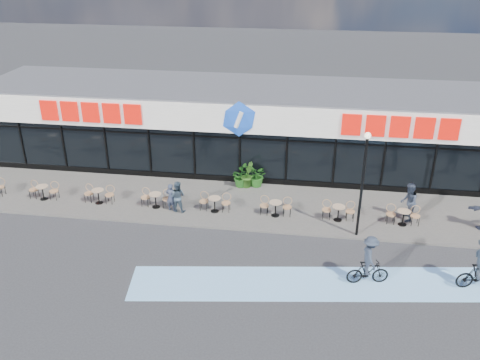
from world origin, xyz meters
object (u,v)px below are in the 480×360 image
object	(u,v)px
potted_plant_left	(240,176)
potted_plant_mid	(247,175)
patron_right	(177,196)
pedestrian_a	(409,202)
patron_left	(171,197)
cyclist_a	(369,263)
lamp_post	(363,176)
potted_plant_right	(257,176)

from	to	relation	value
potted_plant_left	potted_plant_mid	distance (m)	0.41
patron_right	pedestrian_a	bearing A→B (deg)	-171.26
patron_left	cyclist_a	distance (m)	10.06
lamp_post	potted_plant_right	bearing A→B (deg)	139.57
potted_plant_mid	potted_plant_right	distance (m)	0.54
pedestrian_a	potted_plant_right	bearing A→B (deg)	-100.22
pedestrian_a	patron_left	bearing A→B (deg)	-77.63
patron_left	cyclist_a	size ratio (longest dim) A/B	0.69
potted_plant_left	pedestrian_a	distance (m)	8.69
patron_left	potted_plant_mid	bearing A→B (deg)	-124.86
cyclist_a	patron_right	bearing A→B (deg)	153.14
potted_plant_mid	potted_plant_right	world-z (taller)	potted_plant_mid
lamp_post	potted_plant_right	xyz separation A→B (m)	(-5.00, 4.26, -2.29)
pedestrian_a	patron_right	bearing A→B (deg)	-77.42
cyclist_a	potted_plant_right	bearing A→B (deg)	124.02
pedestrian_a	cyclist_a	world-z (taller)	cyclist_a
potted_plant_right	potted_plant_left	bearing A→B (deg)	-173.95
lamp_post	patron_left	size ratio (longest dim) A/B	3.40
potted_plant_left	patron_right	bearing A→B (deg)	-129.22
pedestrian_a	lamp_post	bearing A→B (deg)	-45.80
potted_plant_mid	cyclist_a	size ratio (longest dim) A/B	0.66
patron_right	pedestrian_a	xyz separation A→B (m)	(10.92, 0.72, 0.15)
patron_left	lamp_post	bearing A→B (deg)	-175.05
pedestrian_a	potted_plant_mid	bearing A→B (deg)	-98.50
lamp_post	cyclist_a	xyz separation A→B (m)	(0.19, -3.43, -2.08)
patron_left	patron_right	xyz separation A→B (m)	(0.33, -0.02, 0.07)
potted_plant_right	pedestrian_a	world-z (taller)	pedestrian_a
potted_plant_mid	patron_right	size ratio (longest dim) A/B	0.87
patron_left	cyclist_a	bearing A→B (deg)	165.30
patron_left	potted_plant_left	bearing A→B (deg)	-121.35
patron_left	patron_right	distance (m)	0.34
potted_plant_right	patron_right	xyz separation A→B (m)	(-3.52, -3.27, 0.16)
potted_plant_mid	cyclist_a	distance (m)	9.51
patron_left	cyclist_a	xyz separation A→B (m)	(9.03, -4.43, 0.12)
potted_plant_mid	potted_plant_left	bearing A→B (deg)	-177.59
lamp_post	potted_plant_left	distance (m)	7.61
patron_left	patron_right	size ratio (longest dim) A/B	0.91
potted_plant_left	patron_right	distance (m)	4.10
pedestrian_a	cyclist_a	distance (m)	5.59
lamp_post	potted_plant_right	world-z (taller)	lamp_post
potted_plant_right	cyclist_a	distance (m)	9.27
potted_plant_right	patron_left	world-z (taller)	patron_left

